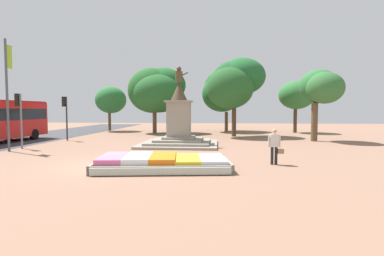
{
  "coord_description": "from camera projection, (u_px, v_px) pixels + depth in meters",
  "views": [
    {
      "loc": [
        4.95,
        -12.98,
        2.5
      ],
      "look_at": [
        3.44,
        4.9,
        1.4
      ],
      "focal_mm": 28.0,
      "sensor_mm": 36.0,
      "label": 1
    }
  ],
  "objects": [
    {
      "name": "statue_monument",
      "position": [
        179.0,
        128.0,
        21.1
      ],
      "size": [
        5.37,
        5.37,
        5.52
      ],
      "color": "gray",
      "rests_on": "ground_plane"
    },
    {
      "name": "park_tree_far_right",
      "position": [
        223.0,
        91.0,
        34.54
      ],
      "size": [
        4.87,
        6.11,
        7.29
      ],
      "color": "brown",
      "rests_on": "ground_plane"
    },
    {
      "name": "traffic_light_mid_block",
      "position": [
        19.0,
        110.0,
        19.1
      ],
      "size": [
        0.42,
        0.3,
        3.53
      ],
      "color": "slate",
      "rests_on": "ground_plane"
    },
    {
      "name": "ground_plane",
      "position": [
        107.0,
        165.0,
        13.48
      ],
      "size": [
        85.62,
        85.62,
        0.0
      ],
      "primitive_type": "plane",
      "color": "#8C6651"
    },
    {
      "name": "traffic_light_far_corner",
      "position": [
        65.0,
        110.0,
        24.19
      ],
      "size": [
        0.42,
        0.31,
        3.56
      ],
      "color": "#2D2D33",
      "rests_on": "ground_plane"
    },
    {
      "name": "park_tree_mid_canopy",
      "position": [
        297.0,
        96.0,
        32.54
      ],
      "size": [
        3.87,
        3.85,
        5.63
      ],
      "color": "#4C3823",
      "rests_on": "ground_plane"
    },
    {
      "name": "park_tree_distant",
      "position": [
        321.0,
        88.0,
        23.59
      ],
      "size": [
        3.16,
        3.74,
        5.73
      ],
      "color": "brown",
      "rests_on": "ground_plane"
    },
    {
      "name": "park_tree_behind_statue",
      "position": [
        110.0,
        100.0,
        35.13
      ],
      "size": [
        3.65,
        3.74,
        5.22
      ],
      "color": "brown",
      "rests_on": "ground_plane"
    },
    {
      "name": "pedestrian_with_handbag",
      "position": [
        275.0,
        145.0,
        13.61
      ],
      "size": [
        0.73,
        0.25,
        1.63
      ],
      "color": "black",
      "rests_on": "ground_plane"
    },
    {
      "name": "flower_planter",
      "position": [
        161.0,
        163.0,
        12.67
      ],
      "size": [
        5.92,
        3.53,
        0.58
      ],
      "color": "#38281C",
      "rests_on": "ground_plane"
    },
    {
      "name": "banner_pole",
      "position": [
        7.0,
        92.0,
        17.78
      ],
      "size": [
        0.15,
        0.61,
        6.68
      ],
      "color": "#4C5156",
      "rests_on": "ground_plane"
    },
    {
      "name": "park_tree_street_side",
      "position": [
        157.0,
        90.0,
        32.01
      ],
      "size": [
        6.15,
        6.05,
        7.04
      ],
      "color": "brown",
      "rests_on": "ground_plane"
    },
    {
      "name": "park_tree_far_left",
      "position": [
        235.0,
        81.0,
        27.86
      ],
      "size": [
        5.53,
        5.64,
        7.38
      ],
      "color": "#4C3823",
      "rests_on": "ground_plane"
    }
  ]
}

